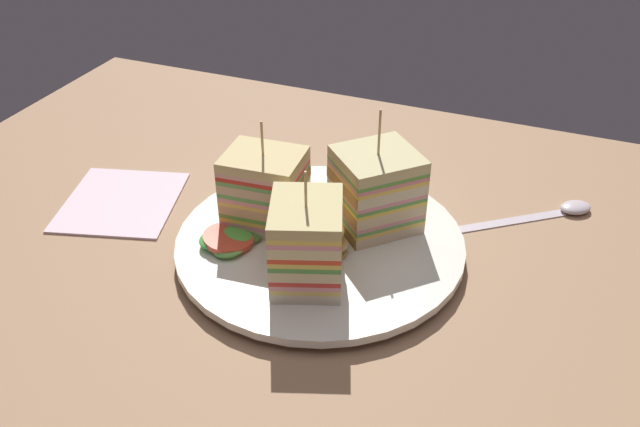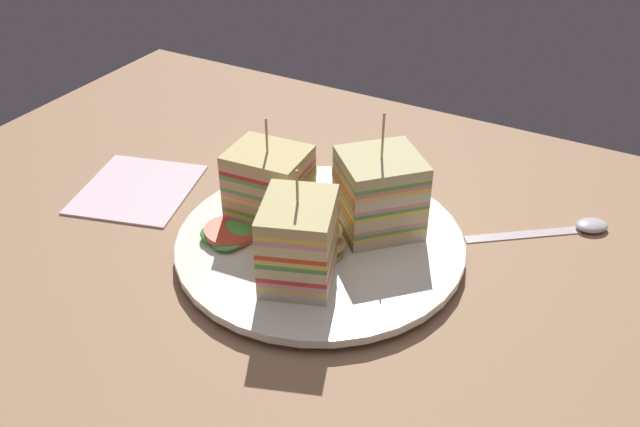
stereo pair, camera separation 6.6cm
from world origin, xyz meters
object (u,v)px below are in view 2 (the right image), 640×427
Objects in this scene: sandwich_wedge_0 at (270,186)px; chip_pile at (320,240)px; plate at (320,243)px; sandwich_wedge_2 at (379,194)px; spoon at (571,228)px; sandwich_wedge_1 at (298,241)px; napkin at (134,190)px.

sandwich_wedge_0 reaches higher than chip_pile.
sandwich_wedge_2 is (-4.16, -4.52, 4.66)cm from plate.
sandwich_wedge_2 is at bearing 175.78° from spoon.
plate is 2.53× the size of sandwich_wedge_1.
sandwich_wedge_0 is 31.75cm from spoon.
chip_pile is at bearing 16.02° from sandwich_wedge_2.
sandwich_wedge_0 reaches higher than plate.
sandwich_wedge_1 is (-1.13, 6.04, 4.58)cm from plate.
napkin is at bearing 57.53° from sandwich_wedge_1.
napkin is at bearing 179.17° from sandwich_wedge_0.
chip_pile is (3.34, 6.00, -2.98)cm from sandwich_wedge_2.
napkin is (24.69, -0.99, -2.36)cm from chip_pile.
sandwich_wedge_1 is 1.69× the size of chip_pile.
chip_pile is (0.31, -4.56, -2.90)cm from sandwich_wedge_1.
sandwich_wedge_1 reaches higher than spoon.
plate is at bearing -61.02° from chip_pile.
spoon is at bearing 24.35° from sandwich_wedge_0.
sandwich_wedge_2 is 21.15cm from spoon.
napkin is (28.03, 5.01, -5.34)cm from sandwich_wedge_2.
sandwich_wedge_1 is at bearing 100.63° from plate.
sandwich_wedge_1 is at bearing -170.14° from spoon.
plate is 7.71cm from sandwich_wedge_2.
sandwich_wedge_0 is (6.12, -0.60, 4.55)cm from plate.
sandwich_wedge_0 is 11.00cm from sandwich_wedge_2.
spoon is at bearing -143.77° from plate.
plate is 2.18× the size of napkin.
napkin is at bearing 1.19° from plate.
sandwich_wedge_2 is 1.91× the size of chip_pile.
sandwich_wedge_2 is at bearing -35.96° from sandwich_wedge_1.
sandwich_wedge_0 is at bearing 171.58° from spoon.
spoon is (-20.23, -21.69, -5.13)cm from sandwich_wedge_1.
sandwich_wedge_1 is 26.15cm from napkin.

